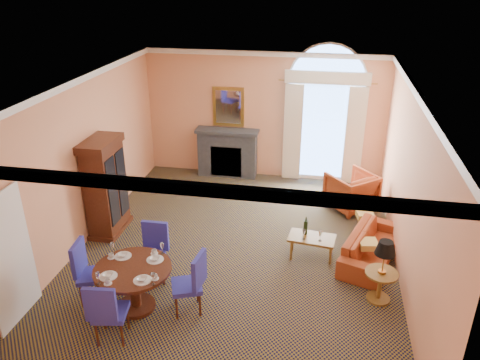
% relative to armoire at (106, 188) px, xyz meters
% --- Properties ---
extents(ground, '(7.50, 7.50, 0.00)m').
position_rel_armoire_xyz_m(ground, '(2.72, -0.34, -0.96)').
color(ground, black).
rests_on(ground, ground).
extents(room_envelope, '(6.04, 7.52, 3.45)m').
position_rel_armoire_xyz_m(room_envelope, '(2.69, 0.33, 1.55)').
color(room_envelope, '#F6A575').
rests_on(room_envelope, ground).
extents(armoire, '(0.57, 1.02, 2.00)m').
position_rel_armoire_xyz_m(armoire, '(0.00, 0.00, 0.00)').
color(armoire, '#3A190D').
rests_on(armoire, ground).
extents(dining_table, '(1.22, 1.22, 0.97)m').
position_rel_armoire_xyz_m(dining_table, '(1.46, -2.22, -0.39)').
color(dining_table, '#3A190D').
rests_on(dining_table, ground).
extents(dining_chair_north, '(0.58, 0.58, 1.04)m').
position_rel_armoire_xyz_m(dining_chair_north, '(1.48, -1.35, -0.37)').
color(dining_chair_north, '#29289E').
rests_on(dining_chair_north, ground).
extents(dining_chair_south, '(0.54, 0.54, 1.04)m').
position_rel_armoire_xyz_m(dining_chair_south, '(1.38, -3.01, -0.37)').
color(dining_chair_south, '#29289E').
rests_on(dining_chair_south, ground).
extents(dining_chair_east, '(0.60, 0.60, 1.04)m').
position_rel_armoire_xyz_m(dining_chair_east, '(2.40, -2.11, -0.37)').
color(dining_chair_east, '#29289E').
rests_on(dining_chair_east, ground).
extents(dining_chair_west, '(0.60, 0.60, 1.04)m').
position_rel_armoire_xyz_m(dining_chair_west, '(0.61, -2.12, -0.37)').
color(dining_chair_west, '#29289E').
rests_on(dining_chair_west, ground).
extents(sofa, '(1.33, 2.04, 0.56)m').
position_rel_armoire_xyz_m(sofa, '(5.27, -0.10, -0.68)').
color(sofa, '#A0401D').
rests_on(sofa, ground).
extents(armchair, '(1.30, 1.31, 0.86)m').
position_rel_armoire_xyz_m(armchair, '(4.93, 1.91, -0.53)').
color(armchair, '#A0401D').
rests_on(armchair, ground).
extents(coffee_table, '(0.91, 0.58, 0.80)m').
position_rel_armoire_xyz_m(coffee_table, '(4.15, -0.24, -0.55)').
color(coffee_table, olive).
rests_on(coffee_table, ground).
extents(side_table, '(0.54, 0.54, 1.09)m').
position_rel_armoire_xyz_m(side_table, '(5.32, -1.29, -0.26)').
color(side_table, olive).
rests_on(side_table, ground).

